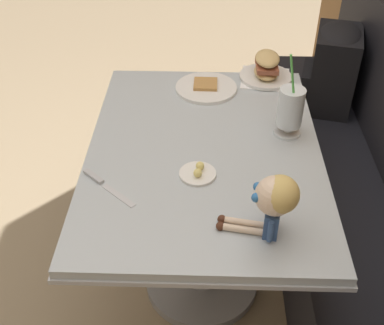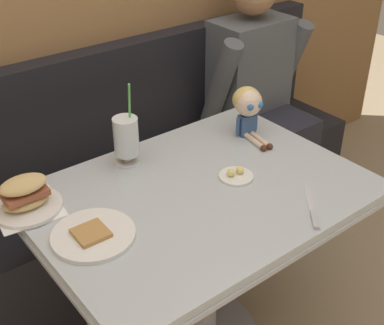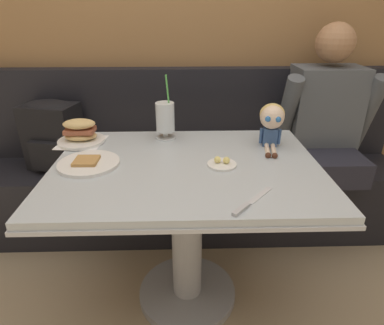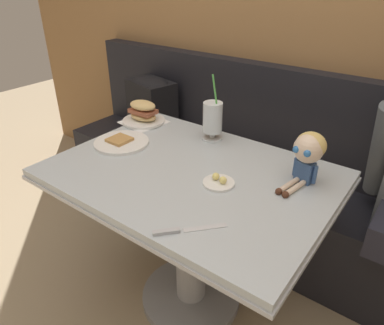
{
  "view_description": "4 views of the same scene",
  "coord_description": "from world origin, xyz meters",
  "views": [
    {
      "loc": [
        1.37,
        0.18,
        1.76
      ],
      "look_at": [
        0.11,
        0.14,
        0.76
      ],
      "focal_mm": 46.33,
      "sensor_mm": 36.0,
      "label": 1
    },
    {
      "loc": [
        -0.91,
        -0.94,
        1.73
      ],
      "look_at": [
        0.01,
        0.23,
        0.82
      ],
      "focal_mm": 48.91,
      "sensor_mm": 36.0,
      "label": 2
    },
    {
      "loc": [
        -0.01,
        -1.05,
        1.33
      ],
      "look_at": [
        0.02,
        0.15,
        0.76
      ],
      "focal_mm": 30.91,
      "sensor_mm": 36.0,
      "label": 3
    },
    {
      "loc": [
        0.74,
        -0.81,
        1.46
      ],
      "look_at": [
        0.03,
        0.14,
        0.8
      ],
      "focal_mm": 33.4,
      "sensor_mm": 36.0,
      "label": 4
    }
  ],
  "objects": [
    {
      "name": "wood_panel_wall",
      "position": [
        0.0,
        1.05,
        1.2
      ],
      "size": [
        4.4,
        0.08,
        2.4
      ],
      "primitive_type": "cube",
      "color": "olive",
      "rests_on": "ground"
    },
    {
      "name": "butter_knife",
      "position": [
        0.19,
        -0.15,
        0.74
      ],
      "size": [
        0.17,
        0.19,
        0.01
      ],
      "color": "silver",
      "rests_on": "diner_table"
    },
    {
      "name": "milkshake_glass",
      "position": [
        -0.1,
        0.48,
        0.84
      ],
      "size": [
        0.1,
        0.1,
        0.31
      ],
      "color": "silver",
      "rests_on": "diner_table"
    },
    {
      "name": "butter_saucer",
      "position": [
        0.15,
        0.16,
        0.75
      ],
      "size": [
        0.12,
        0.12,
        0.04
      ],
      "color": "white",
      "rests_on": "diner_table"
    },
    {
      "name": "diner_patron",
      "position": [
        0.81,
        0.76,
        0.74
      ],
      "size": [
        0.55,
        0.48,
        0.81
      ],
      "color": "#4C5156",
      "rests_on": "booth_bench"
    },
    {
      "name": "toast_plate",
      "position": [
        -0.4,
        0.18,
        0.75
      ],
      "size": [
        0.25,
        0.25,
        0.03
      ],
      "color": "white",
      "rests_on": "diner_table"
    },
    {
      "name": "backpack",
      "position": [
        -0.77,
        0.78,
        0.66
      ],
      "size": [
        0.34,
        0.3,
        0.41
      ],
      "color": "black",
      "rests_on": "booth_bench"
    },
    {
      "name": "sandwich_plate",
      "position": [
        -0.5,
        0.43,
        0.79
      ],
      "size": [
        0.22,
        0.22,
        0.12
      ],
      "color": "white",
      "rests_on": "diner_table"
    },
    {
      "name": "seated_doll",
      "position": [
        0.39,
        0.37,
        0.87
      ],
      "size": [
        0.13,
        0.23,
        0.2
      ],
      "color": "#385689",
      "rests_on": "diner_table"
    },
    {
      "name": "booth_bench",
      "position": [
        0.0,
        0.81,
        0.33
      ],
      "size": [
        2.6,
        0.48,
        1.0
      ],
      "color": "black",
      "rests_on": "ground"
    },
    {
      "name": "diner_table",
      "position": [
        0.0,
        0.18,
        0.54
      ],
      "size": [
        1.11,
        0.81,
        0.74
      ],
      "color": "#B2BCC1",
      "rests_on": "ground"
    }
  ]
}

